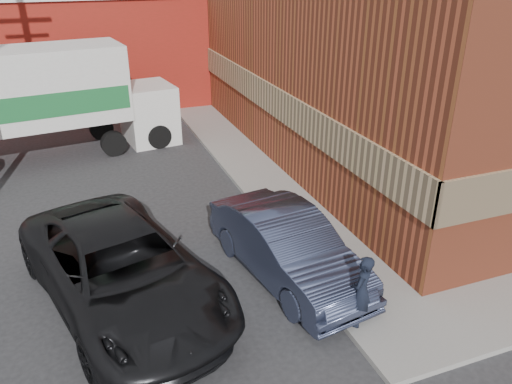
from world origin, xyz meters
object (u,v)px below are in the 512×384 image
object	(u,v)px
warehouse	(35,44)
box_truck	(59,94)
man	(362,291)
sedan	(287,247)
suv_a	(122,270)
brick_building	(442,14)

from	to	relation	value
warehouse	box_truck	distance (m)	8.14
man	sedan	xyz separation A→B (m)	(-0.60, 2.13, -0.10)
sedan	suv_a	xyz separation A→B (m)	(-3.57, 0.27, 0.08)
brick_building	suv_a	world-z (taller)	brick_building
brick_building	box_truck	distance (m)	14.19
man	warehouse	bearing A→B (deg)	-110.83
man	box_truck	world-z (taller)	box_truck
brick_building	man	world-z (taller)	brick_building
sedan	box_truck	distance (m)	11.04
suv_a	box_truck	world-z (taller)	box_truck
warehouse	suv_a	distance (m)	18.03
man	box_truck	size ratio (longest dim) A/B	0.19
warehouse	man	bearing A→B (deg)	-74.02
sedan	box_truck	size ratio (longest dim) A/B	0.58
brick_building	warehouse	distance (m)	18.30
brick_building	warehouse	world-z (taller)	brick_building
man	suv_a	distance (m)	4.81
brick_building	box_truck	size ratio (longest dim) A/B	2.26
brick_building	sedan	bearing A→B (deg)	-142.58
brick_building	box_truck	world-z (taller)	brick_building
brick_building	box_truck	bearing A→B (deg)	167.92
man	suv_a	size ratio (longest dim) A/B	0.25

